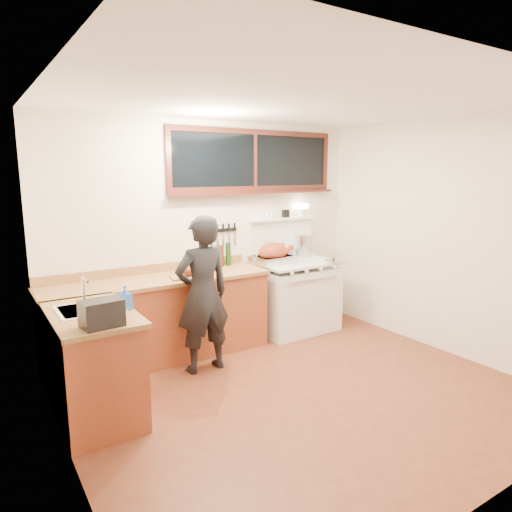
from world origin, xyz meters
TOP-DOWN VIEW (x-y plane):
  - ground_plane at (0.00, 0.00)m, footprint 4.00×3.50m
  - room_shell at (0.00, 0.00)m, footprint 4.10×3.60m
  - counter_back at (-0.80, 1.45)m, footprint 2.44×0.64m
  - counter_left at (-1.70, 0.62)m, footprint 0.64×1.09m
  - sink_unit at (-1.68, 0.70)m, footprint 0.50×0.45m
  - vintage_stove at (1.00, 1.41)m, footprint 1.02×0.74m
  - back_window at (0.60, 1.72)m, footprint 2.32×0.13m
  - left_doorway at (-1.99, -0.55)m, footprint 0.02×1.04m
  - knife_strip at (0.10, 1.73)m, footprint 0.46×0.03m
  - man at (-0.53, 0.93)m, footprint 0.59×0.39m
  - soap_bottle at (-1.43, 0.54)m, footprint 0.10×0.11m
  - toaster at (-1.70, 0.22)m, footprint 0.31×0.23m
  - cutting_board at (-0.52, 1.32)m, footprint 0.41×0.35m
  - roast_turkey at (0.68, 1.44)m, footprint 0.55×0.41m
  - stockpot at (1.36, 1.65)m, footprint 0.41×0.41m
  - saucepan at (1.14, 1.67)m, footprint 0.15×0.27m
  - pot_lid at (1.38, 1.12)m, footprint 0.30×0.30m
  - coffee_tin at (-0.09, 1.56)m, footprint 0.13×0.12m
  - pitcher at (-0.17, 1.64)m, footprint 0.09×0.09m
  - bottle_cluster at (0.04, 1.63)m, footprint 0.33×0.07m

SIDE VIEW (x-z plane):
  - ground_plane at x=0.00m, z-range -0.02..0.00m
  - counter_left at x=-1.70m, z-range 0.00..0.90m
  - counter_back at x=-0.80m, z-range -0.05..0.95m
  - vintage_stove at x=1.00m, z-range -0.33..1.27m
  - man at x=-0.53m, z-range 0.00..1.60m
  - sink_unit at x=-1.68m, z-range 0.66..1.03m
  - pot_lid at x=1.38m, z-range 0.89..0.93m
  - cutting_board at x=-0.52m, z-range 0.89..1.02m
  - saucepan at x=1.14m, z-range 0.90..1.01m
  - pitcher at x=-0.17m, z-range 0.90..1.06m
  - coffee_tin at x=-0.09m, z-range 0.90..1.07m
  - toaster at x=-1.70m, z-range 0.90..1.10m
  - soap_bottle at x=-1.43m, z-range 0.90..1.10m
  - roast_turkey at x=0.68m, z-range 0.87..1.14m
  - bottle_cluster at x=0.04m, z-range 0.89..1.17m
  - stockpot at x=1.36m, z-range 0.90..1.19m
  - left_doorway at x=-1.99m, z-range 0.00..2.17m
  - knife_strip at x=0.10m, z-range 1.17..1.45m
  - room_shell at x=0.00m, z-range 0.32..2.97m
  - back_window at x=0.60m, z-range 1.68..2.45m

